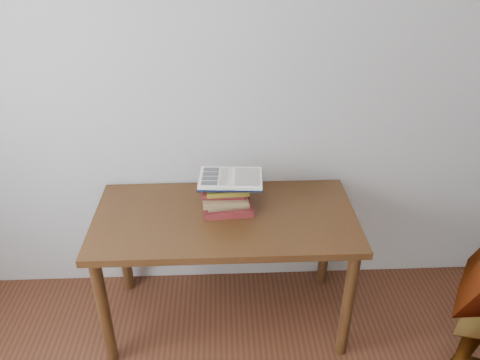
{
  "coord_description": "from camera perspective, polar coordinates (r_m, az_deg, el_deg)",
  "views": [
    {
      "loc": [
        0.06,
        -0.6,
        2.08
      ],
      "look_at": [
        0.14,
        1.39,
        0.92
      ],
      "focal_mm": 35.0,
      "sensor_mm": 36.0,
      "label": 1
    }
  ],
  "objects": [
    {
      "name": "desk",
      "position": [
        2.46,
        -1.8,
        -6.21
      ],
      "size": [
        1.34,
        0.67,
        0.72
      ],
      "color": "#482A12",
      "rests_on": "ground"
    },
    {
      "name": "open_book",
      "position": [
        2.34,
        -1.14,
        0.16
      ],
      "size": [
        0.34,
        0.24,
        0.03
      ],
      "rotation": [
        0.0,
        0.0,
        -0.06
      ],
      "color": "black",
      "rests_on": "book_stack"
    },
    {
      "name": "book_stack",
      "position": [
        2.41,
        -1.74,
        -1.79
      ],
      "size": [
        0.27,
        0.21,
        0.18
      ],
      "color": "maroon",
      "rests_on": "desk"
    },
    {
      "name": "room_shell",
      "position": [
        0.77,
        -12.4,
        -6.64
      ],
      "size": [
        3.54,
        3.54,
        2.62
      ],
      "color": "#B3B2A9",
      "rests_on": "ground"
    }
  ]
}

